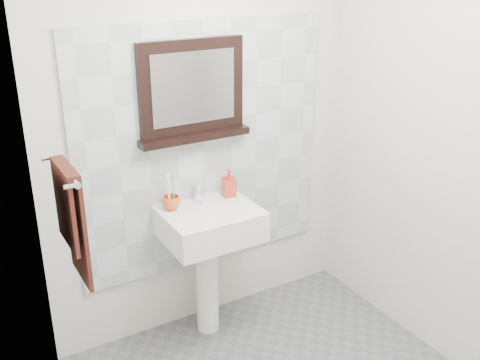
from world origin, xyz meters
name	(u,v)px	position (x,y,z in m)	size (l,w,h in m)	color
back_wall	(203,132)	(0.00, 1.10, 1.25)	(2.00, 0.01, 2.50)	silver
left_wall	(92,254)	(-1.00, 0.00, 1.25)	(0.01, 2.20, 2.50)	silver
right_wall	(471,157)	(1.00, 0.00, 1.25)	(0.01, 2.20, 2.50)	silver
splashback	(205,149)	(0.00, 1.09, 1.15)	(1.60, 0.02, 1.50)	silver
pedestal_sink	(209,237)	(-0.09, 0.87, 0.68)	(0.55, 0.44, 0.96)	white
toothbrush_cup	(171,203)	(-0.28, 0.98, 0.90)	(0.10, 0.10, 0.08)	#F65A1D
toothbrushes	(170,189)	(-0.28, 0.98, 0.98)	(0.05, 0.04, 0.21)	white
soap_dispenser	(229,183)	(0.10, 0.98, 0.94)	(0.08, 0.08, 0.17)	red
framed_mirror	(192,93)	(-0.09, 1.06, 1.51)	(0.67, 0.11, 0.57)	black
towel_bar	(64,170)	(-0.95, 0.52, 1.38)	(0.07, 0.40, 0.03)	silver
hand_towel	(72,215)	(-0.94, 0.52, 1.17)	(0.06, 0.30, 0.55)	black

